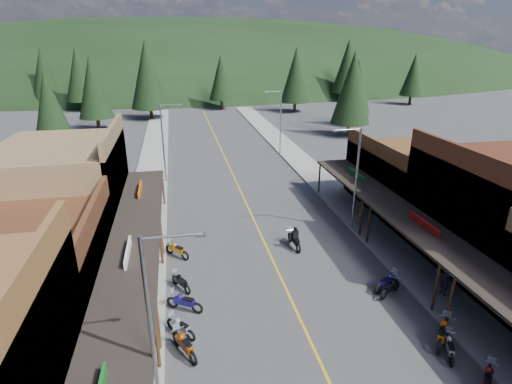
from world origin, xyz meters
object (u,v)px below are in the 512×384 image
shop_west_3 (67,192)px  rider_on_bike (294,239)px  pine_4 (296,75)px  bike_east_5 (450,346)px  pine_3 (221,77)px  pine_5 (348,66)px  bike_west_6 (184,344)px  bike_west_8 (184,301)px  bike_west_9 (181,281)px  streetlight_2 (355,175)px  bike_west_7 (180,326)px  pine_9 (357,87)px  pine_11 (353,87)px  pine_2 (148,74)px  bike_east_4 (488,378)px  streetlight_1 (164,140)px  pine_10 (93,87)px  streetlight_0 (155,326)px  pine_6 (413,75)px  pine_7 (44,72)px  pedestrian_east_b (359,212)px  shop_west_2 (27,275)px  bike_east_7 (390,287)px  shop_east_2 (497,214)px  streetlight_3 (279,120)px  pine_1 (79,74)px  pedestrian_east_a (445,281)px  bike_west_10 (177,249)px

shop_west_3 → rider_on_bike: bearing=-18.1°
pine_4 → bike_east_5: (-11.98, -65.22, -6.70)m
pine_3 → pine_5: bearing=11.3°
bike_west_6 → bike_west_8: 3.28m
pine_3 → bike_west_9: size_ratio=5.86×
streetlight_2 → pine_4: (11.05, 52.00, 2.78)m
bike_west_7 → bike_west_6: bearing=-125.6°
pine_9 → pine_11: pine_11 is taller
streetlight_2 → pine_11: pine_11 is taller
pine_2 → bike_east_4: pine_2 is taller
streetlight_1 → pine_4: pine_4 is taller
pine_2 → pine_4: size_ratio=1.12×
pine_10 → bike_west_8: pine_10 is taller
streetlight_2 → pine_3: bearing=92.9°
streetlight_0 → bike_west_6: streetlight_0 is taller
pine_6 → rider_on_bike: 72.94m
pine_7 → pedestrian_east_b: pine_7 is taller
shop_west_2 → streetlight_1: size_ratio=1.36×
bike_east_7 → pine_11: bearing=128.9°
pine_3 → shop_west_3: bearing=-108.0°
pine_9 → streetlight_0: bearing=-121.3°
streetlight_0 → bike_west_6: 5.12m
pine_2 → bike_east_5: bearing=-75.8°
pine_2 → pine_10: 11.38m
bike_east_5 → streetlight_1: bearing=141.1°
shop_east_2 → bike_west_7: (-19.99, -3.06, -2.97)m
streetlight_3 → pine_3: pine_3 is taller
pine_4 → pine_10: bearing=-164.5°
pine_1 → bike_east_4: pine_1 is taller
bike_east_4 → bike_east_7: bike_east_4 is taller
pine_11 → pedestrian_east_b: size_ratio=6.75×
streetlight_1 → bike_west_6: size_ratio=3.64×
bike_east_4 → pine_6: bearing=105.9°
streetlight_1 → pine_6: 67.62m
pine_3 → pine_5: size_ratio=0.79×
bike_east_7 → pine_5: bearing=128.0°
pine_11 → pedestrian_east_a: size_ratio=7.07×
streetlight_1 → bike_west_6: 25.04m
bike_west_10 → shop_west_3: bearing=104.5°
streetlight_1 → pedestrian_east_b: bearing=-41.4°
pine_1 → rider_on_bike: 69.19m
streetlight_3 → bike_west_7: bearing=-112.8°
pine_3 → bike_west_8: 66.46m
bike_west_10 → pedestrian_east_a: 16.69m
pine_11 → pedestrian_east_a: bearing=-106.2°
pedestrian_east_a → bike_west_7: bearing=-96.6°
bike_east_4 → pine_4: bearing=125.2°
shop_east_2 → pine_3: bearing=98.7°
pine_1 → pine_6: (70.00, -6.00, -0.75)m
shop_west_3 → streetlight_0: 18.62m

